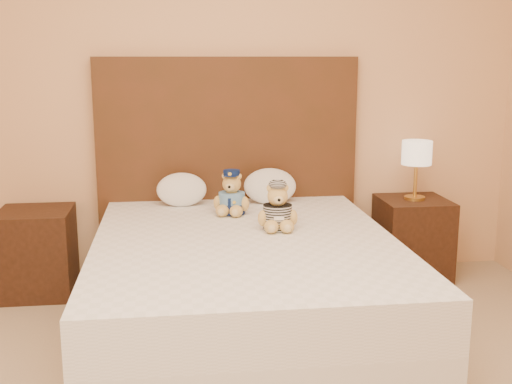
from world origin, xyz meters
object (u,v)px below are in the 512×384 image
(teddy_prisoner, at_px, (277,207))
(teddy_police, at_px, (232,192))
(pillow_left, at_px, (182,188))
(pillow_right, at_px, (270,184))
(nightstand_right, at_px, (412,238))
(bed, at_px, (245,287))
(lamp, at_px, (417,156))
(nightstand_left, at_px, (37,252))

(teddy_prisoner, bearing_deg, teddy_police, 121.59)
(pillow_left, xyz_separation_m, pillow_right, (0.58, 0.00, 0.01))
(teddy_prisoner, relative_size, pillow_right, 0.76)
(nightstand_right, distance_m, pillow_right, 1.07)
(teddy_police, xyz_separation_m, pillow_right, (0.28, 0.28, -0.01))
(teddy_police, height_order, pillow_right, teddy_police)
(bed, height_order, pillow_left, pillow_left)
(bed, xyz_separation_m, lamp, (1.25, 0.80, 0.57))
(nightstand_left, distance_m, teddy_police, 1.32)
(teddy_police, xyz_separation_m, teddy_prisoner, (0.22, -0.39, -0.00))
(nightstand_left, relative_size, pillow_right, 1.58)
(lamp, height_order, teddy_police, lamp)
(nightstand_right, bearing_deg, teddy_police, -168.86)
(bed, distance_m, lamp, 1.59)
(nightstand_left, bearing_deg, bed, -32.62)
(teddy_prisoner, distance_m, pillow_right, 0.68)
(pillow_left, distance_m, pillow_right, 0.58)
(nightstand_right, relative_size, teddy_police, 2.03)
(lamp, height_order, pillow_left, lamp)
(lamp, bearing_deg, pillow_left, 178.91)
(nightstand_left, xyz_separation_m, teddy_police, (1.23, -0.25, 0.41))
(nightstand_left, bearing_deg, pillow_right, 1.14)
(bed, height_order, pillow_right, pillow_right)
(bed, relative_size, nightstand_left, 3.64)
(teddy_police, height_order, teddy_prisoner, teddy_police)
(bed, bearing_deg, pillow_right, 72.58)
(teddy_police, bearing_deg, lamp, 28.34)
(nightstand_left, distance_m, teddy_prisoner, 1.64)
(teddy_prisoner, height_order, pillow_left, teddy_prisoner)
(bed, bearing_deg, teddy_police, 92.07)
(bed, xyz_separation_m, nightstand_right, (1.25, 0.80, -0.00))
(bed, xyz_separation_m, teddy_prisoner, (0.20, 0.16, 0.41))
(nightstand_left, distance_m, nightstand_right, 2.50)
(bed, relative_size, teddy_prisoner, 7.59)
(bed, xyz_separation_m, pillow_right, (0.26, 0.83, 0.40))
(nightstand_left, xyz_separation_m, pillow_left, (0.93, 0.03, 0.39))
(pillow_left, bearing_deg, pillow_right, 0.00)
(nightstand_left, distance_m, pillow_left, 1.01)
(pillow_right, bearing_deg, nightstand_right, -1.74)
(pillow_left, bearing_deg, teddy_prisoner, -52.32)
(teddy_police, xyz_separation_m, pillow_left, (-0.30, 0.28, -0.02))
(lamp, relative_size, pillow_left, 1.24)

